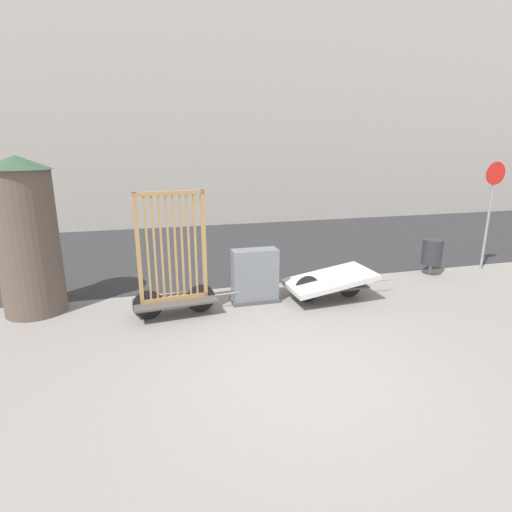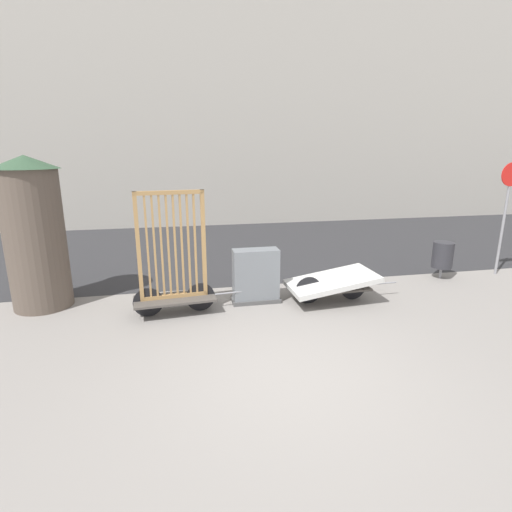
{
  "view_description": "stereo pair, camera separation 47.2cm",
  "coord_description": "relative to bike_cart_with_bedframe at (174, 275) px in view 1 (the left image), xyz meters",
  "views": [
    {
      "loc": [
        -1.89,
        -4.47,
        2.94
      ],
      "look_at": [
        0.0,
        2.45,
        1.02
      ],
      "focal_mm": 28.0,
      "sensor_mm": 36.0,
      "label": 1
    },
    {
      "loc": [
        -1.43,
        -4.58,
        2.94
      ],
      "look_at": [
        0.0,
        2.45,
        1.02
      ],
      "focal_mm": 28.0,
      "sensor_mm": 36.0,
      "label": 2
    }
  ],
  "objects": [
    {
      "name": "advertising_column",
      "position": [
        -2.49,
        0.88,
        0.67
      ],
      "size": [
        1.18,
        1.18,
        2.85
      ],
      "color": "brown",
      "rests_on": "ground_plane"
    },
    {
      "name": "utility_cabinet",
      "position": [
        1.57,
        0.28,
        -0.28
      ],
      "size": [
        0.95,
        0.42,
        1.07
      ],
      "color": "#4C4C4C",
      "rests_on": "ground_plane"
    },
    {
      "name": "sign_post",
      "position": [
        7.64,
        0.87,
        0.97
      ],
      "size": [
        0.54,
        0.06,
        2.71
      ],
      "color": "gray",
      "rests_on": "ground_plane"
    },
    {
      "name": "bike_cart_with_bedframe",
      "position": [
        0.0,
        0.0,
        0.0
      ],
      "size": [
        2.18,
        0.78,
        2.26
      ],
      "rotation": [
        0.0,
        0.0,
        0.09
      ],
      "color": "#4C4742",
      "rests_on": "ground_plane"
    },
    {
      "name": "bike_cart_with_mattress",
      "position": [
        3.05,
        -0.0,
        -0.39
      ],
      "size": [
        2.29,
        1.07,
        0.6
      ],
      "rotation": [
        0.0,
        0.0,
        0.02
      ],
      "color": "#4C4742",
      "rests_on": "ground_plane"
    },
    {
      "name": "trash_bin",
      "position": [
        6.13,
        0.88,
        -0.22
      ],
      "size": [
        0.46,
        0.46,
        0.87
      ],
      "color": "gray",
      "rests_on": "ground_plane"
    },
    {
      "name": "building_facade",
      "position": [
        1.52,
        10.68,
        6.66
      ],
      "size": [
        48.0,
        4.0,
        14.88
      ],
      "color": "#B2ADA3",
      "rests_on": "ground_plane"
    },
    {
      "name": "road_strip",
      "position": [
        1.52,
        4.96,
        -0.77
      ],
      "size": [
        56.0,
        7.45,
        0.01
      ],
      "color": "#2D2D30",
      "rests_on": "ground_plane"
    },
    {
      "name": "ground_plane",
      "position": [
        1.52,
        -2.45,
        -0.78
      ],
      "size": [
        60.0,
        60.0,
        0.0
      ],
      "primitive_type": "plane",
      "color": "gray"
    }
  ]
}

